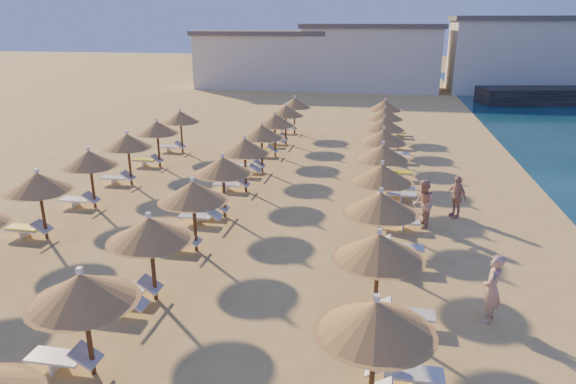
% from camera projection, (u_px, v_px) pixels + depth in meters
% --- Properties ---
extents(ground, '(220.00, 220.00, 0.00)m').
position_uv_depth(ground, '(298.00, 272.00, 16.27)').
color(ground, '#E5B764').
rests_on(ground, ground).
extents(hotel_blocks, '(44.63, 8.80, 8.10)m').
position_uv_depth(hotel_blocks, '(391.00, 57.00, 58.47)').
color(hotel_blocks, beige).
rests_on(hotel_blocks, ground).
extents(parasol_row_east, '(2.41, 35.57, 2.65)m').
position_uv_depth(parasol_row_east, '(382.00, 175.00, 19.12)').
color(parasol_row_east, brown).
rests_on(parasol_row_east, ground).
extents(parasol_row_west, '(2.41, 35.57, 2.65)m').
position_uv_depth(parasol_row_west, '(223.00, 167.00, 20.19)').
color(parasol_row_west, brown).
rests_on(parasol_row_west, ground).
extents(parasol_row_inland, '(2.41, 22.31, 2.65)m').
position_uv_depth(parasol_row_inland, '(89.00, 160.00, 21.19)').
color(parasol_row_inland, brown).
rests_on(parasol_row_inland, ground).
extents(loungers, '(15.00, 34.63, 0.66)m').
position_uv_depth(loungers, '(260.00, 212.00, 20.45)').
color(loungers, white).
rests_on(loungers, ground).
extents(beachgoer_b, '(0.80, 0.98, 1.87)m').
position_uv_depth(beachgoer_b, '(423.00, 204.00, 19.55)').
color(beachgoer_b, tan).
rests_on(beachgoer_b, ground).
extents(beachgoer_a, '(0.69, 0.82, 1.90)m').
position_uv_depth(beachgoer_a, '(492.00, 289.00, 13.33)').
color(beachgoer_a, tan).
rests_on(beachgoer_a, ground).
extents(beachgoer_c, '(0.94, 1.06, 1.72)m').
position_uv_depth(beachgoer_c, '(456.00, 197.00, 20.62)').
color(beachgoer_c, tan).
rests_on(beachgoer_c, ground).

